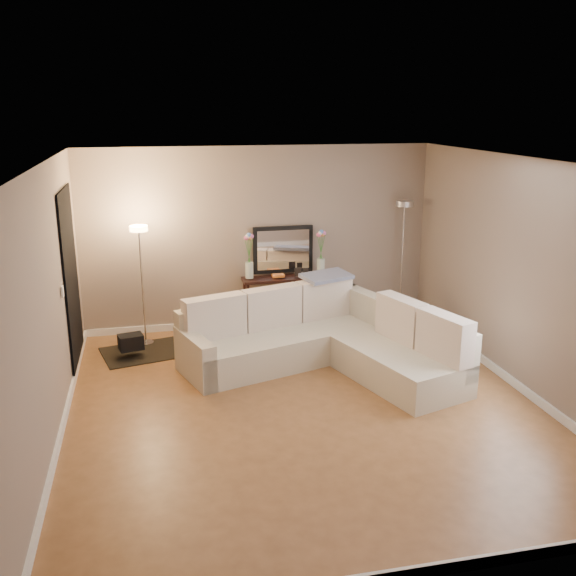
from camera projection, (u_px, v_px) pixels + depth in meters
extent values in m
cube|color=#996337|center=(304.00, 406.00, 6.95)|extent=(5.00, 5.50, 0.01)
cube|color=white|center=(306.00, 161.00, 6.23)|extent=(5.00, 5.50, 0.01)
cube|color=gray|center=(259.00, 238.00, 9.18)|extent=(5.00, 0.02, 2.60)
cube|color=gray|center=(410.00, 410.00, 4.00)|extent=(5.00, 0.02, 2.60)
cube|color=gray|center=(48.00, 306.00, 6.07)|extent=(0.02, 5.50, 2.60)
cube|color=gray|center=(524.00, 277.00, 7.11)|extent=(0.02, 5.50, 2.60)
cube|color=white|center=(260.00, 321.00, 9.50)|extent=(5.00, 0.03, 0.10)
cube|color=white|center=(399.00, 575.00, 4.36)|extent=(5.00, 0.03, 0.10)
cube|color=white|center=(63.00, 425.00, 6.42)|extent=(0.03, 5.50, 0.10)
cube|color=white|center=(511.00, 381.00, 7.45)|extent=(0.03, 5.50, 0.10)
cube|color=black|center=(71.00, 280.00, 7.73)|extent=(0.02, 1.20, 2.20)
cube|color=white|center=(62.00, 291.00, 6.90)|extent=(0.02, 0.08, 0.12)
cube|color=beige|center=(284.00, 346.00, 8.11)|extent=(2.73, 1.64, 0.40)
cube|color=beige|center=(271.00, 317.00, 8.32)|extent=(2.52, 0.98, 0.56)
cube|color=beige|center=(195.00, 358.00, 7.50)|extent=(0.44, 0.91, 0.56)
cube|color=beige|center=(400.00, 366.00, 7.49)|extent=(1.34, 1.79, 0.40)
cube|color=beige|center=(399.00, 327.00, 7.95)|extent=(0.95, 2.42, 0.56)
cube|color=beige|center=(214.00, 317.00, 7.78)|extent=(0.80, 0.44, 0.52)
cube|color=beige|center=(272.00, 307.00, 8.16)|extent=(0.80, 0.44, 0.52)
cube|color=beige|center=(324.00, 298.00, 8.55)|extent=(0.80, 0.44, 0.52)
cube|color=beige|center=(401.00, 318.00, 7.73)|extent=(0.43, 0.75, 0.52)
cube|color=beige|center=(445.00, 337.00, 7.11)|extent=(0.43, 0.75, 0.52)
cube|color=gray|center=(327.00, 276.00, 8.51)|extent=(0.75, 0.59, 0.09)
cube|color=black|center=(285.00, 278.00, 9.19)|extent=(1.24, 0.34, 0.04)
cube|color=black|center=(248.00, 309.00, 9.05)|extent=(0.04, 0.04, 0.72)
cube|color=black|center=(245.00, 304.00, 9.30)|extent=(0.04, 0.04, 0.72)
cube|color=black|center=(326.00, 304.00, 9.29)|extent=(0.04, 0.04, 0.72)
cube|color=black|center=(321.00, 298.00, 9.54)|extent=(0.04, 0.04, 0.72)
cube|color=black|center=(285.00, 316.00, 9.35)|extent=(1.16, 0.31, 0.03)
cube|color=#BF3333|center=(251.00, 312.00, 9.21)|extent=(0.03, 0.15, 0.18)
cube|color=#3359A5|center=(254.00, 311.00, 9.21)|extent=(0.04, 0.15, 0.20)
cube|color=gold|center=(257.00, 310.00, 9.22)|extent=(0.04, 0.15, 0.22)
cube|color=#3F7F4C|center=(260.00, 311.00, 9.24)|extent=(0.05, 0.15, 0.18)
cube|color=#994C99|center=(263.00, 310.00, 9.24)|extent=(0.03, 0.15, 0.20)
cube|color=orange|center=(266.00, 309.00, 9.25)|extent=(0.04, 0.15, 0.22)
cube|color=#262626|center=(269.00, 310.00, 9.26)|extent=(0.04, 0.15, 0.18)
cube|color=#4C99B2|center=(272.00, 310.00, 9.27)|extent=(0.05, 0.15, 0.20)
cube|color=#B2A58C|center=(275.00, 309.00, 9.28)|extent=(0.03, 0.15, 0.22)
cube|color=brown|center=(278.00, 310.00, 9.29)|extent=(0.04, 0.15, 0.18)
cube|color=navy|center=(281.00, 309.00, 9.30)|extent=(0.04, 0.15, 0.20)
cube|color=gold|center=(284.00, 308.00, 9.31)|extent=(0.05, 0.15, 0.22)
cube|color=black|center=(283.00, 250.00, 9.23)|extent=(0.88, 0.04, 0.68)
cube|color=white|center=(283.00, 250.00, 9.21)|extent=(0.76, 0.01, 0.57)
cube|color=orange|center=(278.00, 276.00, 9.12)|extent=(0.17, 0.12, 0.04)
cube|color=black|center=(298.00, 272.00, 9.15)|extent=(0.10, 0.02, 0.12)
cube|color=black|center=(306.00, 272.00, 9.18)|extent=(0.08, 0.02, 0.10)
cylinder|color=silver|center=(249.00, 270.00, 9.04)|extent=(0.11, 0.11, 0.23)
cylinder|color=#38722D|center=(248.00, 252.00, 8.96)|extent=(0.09, 0.01, 0.39)
sphere|color=#E5598C|center=(246.00, 238.00, 8.90)|extent=(0.07, 0.07, 0.07)
cylinder|color=#38722D|center=(248.00, 251.00, 8.96)|extent=(0.05, 0.01, 0.42)
sphere|color=white|center=(247.00, 236.00, 8.90)|extent=(0.07, 0.07, 0.07)
cylinder|color=#38722D|center=(249.00, 250.00, 8.96)|extent=(0.01, 0.01, 0.44)
sphere|color=#598CE5|center=(249.00, 235.00, 8.90)|extent=(0.07, 0.07, 0.07)
cylinder|color=#38722D|center=(250.00, 252.00, 8.96)|extent=(0.05, 0.01, 0.40)
sphere|color=#E58C4C|center=(250.00, 238.00, 8.91)|extent=(0.07, 0.07, 0.07)
cylinder|color=#38722D|center=(250.00, 251.00, 8.96)|extent=(0.10, 0.01, 0.41)
sphere|color=#D866B2|center=(251.00, 236.00, 8.91)|extent=(0.07, 0.07, 0.07)
cylinder|color=silver|center=(321.00, 266.00, 9.26)|extent=(0.11, 0.11, 0.23)
cylinder|color=#38722D|center=(320.00, 248.00, 9.18)|extent=(0.09, 0.01, 0.39)
sphere|color=#E5598C|center=(319.00, 235.00, 9.12)|extent=(0.07, 0.07, 0.07)
cylinder|color=#38722D|center=(321.00, 248.00, 9.18)|extent=(0.05, 0.01, 0.42)
sphere|color=white|center=(320.00, 233.00, 9.12)|extent=(0.07, 0.07, 0.07)
cylinder|color=#38722D|center=(321.00, 247.00, 9.18)|extent=(0.01, 0.01, 0.44)
sphere|color=#598CE5|center=(321.00, 232.00, 9.12)|extent=(0.07, 0.07, 0.07)
cylinder|color=#38722D|center=(322.00, 248.00, 9.19)|extent=(0.05, 0.01, 0.40)
sphere|color=#E58C4C|center=(323.00, 234.00, 9.13)|extent=(0.07, 0.07, 0.07)
cylinder|color=#38722D|center=(322.00, 248.00, 9.19)|extent=(0.10, 0.01, 0.41)
sphere|color=#D866B2|center=(324.00, 233.00, 9.13)|extent=(0.07, 0.07, 0.07)
cylinder|color=silver|center=(146.00, 343.00, 8.73)|extent=(0.26, 0.26, 0.03)
cylinder|color=silver|center=(142.00, 288.00, 8.52)|extent=(0.03, 0.03, 1.55)
cylinder|color=#FFBF72|center=(139.00, 228.00, 8.30)|extent=(0.28, 0.28, 0.07)
cylinder|color=silver|center=(399.00, 318.00, 9.75)|extent=(0.30, 0.30, 0.03)
cylinder|color=silver|center=(402.00, 263.00, 9.51)|extent=(0.03, 0.03, 1.71)
cylinder|color=silver|center=(405.00, 204.00, 9.27)|extent=(0.32, 0.32, 0.08)
cube|color=black|center=(145.00, 352.00, 8.43)|extent=(1.22, 1.02, 0.01)
cube|color=black|center=(131.00, 342.00, 8.20)|extent=(0.34, 0.28, 0.20)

